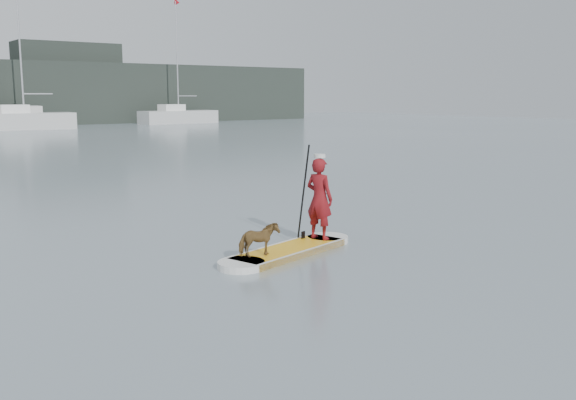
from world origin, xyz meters
TOP-DOWN VIEW (x-y plane):
  - ground at (0.00, 0.00)m, footprint 140.00×140.00m
  - paddleboard at (3.69, -2.99)m, footprint 3.22×1.45m
  - paddler at (4.61, -2.74)m, footprint 0.51×0.65m
  - white_cap at (4.61, -2.74)m, footprint 0.22×0.22m
  - dog at (2.91, -3.20)m, footprint 0.73×0.41m
  - paddle at (4.38, -2.54)m, footprint 0.11×0.30m
  - sailboat_e at (10.94, 43.96)m, footprint 7.98×2.99m
  - sailboat_f at (26.52, 46.85)m, footprint 8.25×3.15m
  - shore_building_east at (18.00, 54.00)m, footprint 10.00×4.00m

SIDE VIEW (x-z plane):
  - ground at x=0.00m, z-range 0.00..0.00m
  - paddleboard at x=3.69m, z-range 0.00..0.12m
  - dog at x=2.91m, z-range 0.12..0.70m
  - paddle at x=4.38m, z-range -0.20..1.80m
  - sailboat_f at x=26.52m, z-range -5.22..6.85m
  - sailboat_e at x=10.94m, z-range -4.87..6.50m
  - paddler at x=4.61m, z-range 0.12..1.69m
  - white_cap at x=4.61m, z-range 1.69..1.76m
  - shore_building_east at x=18.00m, z-range 0.00..8.00m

